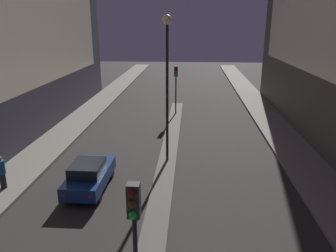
# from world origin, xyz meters

# --- Properties ---
(median_strip) EXTENTS (1.08, 28.06, 0.14)m
(median_strip) POSITION_xyz_m (0.00, 15.03, 0.07)
(median_strip) COLOR #56544F
(median_strip) RESTS_ON ground
(traffic_light_near) EXTENTS (0.32, 0.42, 4.27)m
(traffic_light_near) POSITION_xyz_m (0.00, 3.30, 3.28)
(traffic_light_near) COLOR black
(traffic_light_near) RESTS_ON median_strip
(traffic_light_mid) EXTENTS (0.32, 0.42, 4.27)m
(traffic_light_mid) POSITION_xyz_m (0.00, 25.06, 3.28)
(traffic_light_mid) COLOR black
(traffic_light_mid) RESTS_ON median_strip
(street_lamp) EXTENTS (0.53, 0.53, 8.33)m
(street_lamp) POSITION_xyz_m (0.00, 14.54, 5.82)
(street_lamp) COLOR black
(street_lamp) RESTS_ON median_strip
(car_left_lane) EXTENTS (1.74, 4.03, 1.54)m
(car_left_lane) POSITION_xyz_m (-3.65, 10.92, 0.77)
(car_left_lane) COLOR navy
(car_left_lane) RESTS_ON ground
(pedestrian_on_left_sidewalk) EXTENTS (0.39, 0.39, 1.69)m
(pedestrian_on_left_sidewalk) POSITION_xyz_m (-7.89, 10.43, 1.06)
(pedestrian_on_left_sidewalk) COLOR black
(pedestrian_on_left_sidewalk) RESTS_ON sidewalk_left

